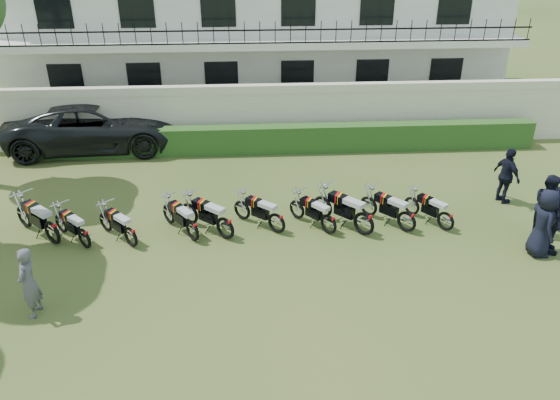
{
  "coord_description": "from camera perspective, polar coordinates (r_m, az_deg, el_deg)",
  "views": [
    {
      "loc": [
        -0.57,
        -11.41,
        7.62
      ],
      "look_at": [
        0.26,
        1.4,
        1.0
      ],
      "focal_mm": 35.0,
      "sensor_mm": 36.0,
      "label": 1
    }
  ],
  "objects": [
    {
      "name": "officer_3",
      "position": [
        15.08,
        25.84,
        -2.17
      ],
      "size": [
        0.68,
        0.95,
        1.8
      ],
      "primitive_type": "imported",
      "rotation": [
        0.0,
        0.0,
        1.44
      ],
      "color": "black",
      "rests_on": "ground"
    },
    {
      "name": "motorcycle_1",
      "position": [
        14.9,
        -19.83,
        -3.35
      ],
      "size": [
        1.27,
        1.3,
        0.95
      ],
      "rotation": [
        0.0,
        0.0,
        0.77
      ],
      "color": "black",
      "rests_on": "ground"
    },
    {
      "name": "ground",
      "position": [
        13.73,
        -0.7,
        -6.44
      ],
      "size": [
        100.0,
        100.0,
        0.0
      ],
      "primitive_type": "plane",
      "color": "#384F1F",
      "rests_on": "ground"
    },
    {
      "name": "perimeter_wall",
      "position": [
        20.46,
        -1.93,
        8.89
      ],
      "size": [
        30.0,
        0.35,
        2.3
      ],
      "color": "#EDE7C7",
      "rests_on": "ground"
    },
    {
      "name": "motorcycle_7",
      "position": [
        14.72,
        8.8,
        -1.91
      ],
      "size": [
        1.5,
        1.57,
        1.13
      ],
      "rotation": [
        0.0,
        0.0,
        0.76
      ],
      "color": "black",
      "rests_on": "ground"
    },
    {
      "name": "motorcycle_8",
      "position": [
        15.13,
        13.14,
        -1.72
      ],
      "size": [
        1.31,
        1.46,
        1.02
      ],
      "rotation": [
        0.0,
        0.0,
        0.72
      ],
      "color": "black",
      "rests_on": "ground"
    },
    {
      "name": "officer_2",
      "position": [
        15.26,
        26.77,
        -1.89
      ],
      "size": [
        0.74,
        1.18,
        1.87
      ],
      "primitive_type": "imported",
      "rotation": [
        0.0,
        0.0,
        1.29
      ],
      "color": "black",
      "rests_on": "ground"
    },
    {
      "name": "suv",
      "position": [
        21.31,
        -18.65,
        7.4
      ],
      "size": [
        6.51,
        3.34,
        1.76
      ],
      "primitive_type": "imported",
      "rotation": [
        0.0,
        0.0,
        1.64
      ],
      "color": "black",
      "rests_on": "ground"
    },
    {
      "name": "motorcycle_4",
      "position": [
        14.46,
        -5.77,
        -2.41
      ],
      "size": [
        1.54,
        1.36,
        1.07
      ],
      "rotation": [
        0.0,
        0.0,
        0.85
      ],
      "color": "black",
      "rests_on": "ground"
    },
    {
      "name": "motorcycle_9",
      "position": [
        15.49,
        16.99,
        -1.69
      ],
      "size": [
        1.06,
        1.42,
        0.92
      ],
      "rotation": [
        0.0,
        0.0,
        0.63
      ],
      "color": "black",
      "rests_on": "ground"
    },
    {
      "name": "motorcycle_0",
      "position": [
        15.34,
        -22.78,
        -2.65
      ],
      "size": [
        1.59,
        1.46,
        1.12
      ],
      "rotation": [
        0.0,
        0.0,
        0.83
      ],
      "color": "black",
      "rests_on": "ground"
    },
    {
      "name": "hedge",
      "position": [
        19.99,
        1.07,
        6.4
      ],
      "size": [
        18.0,
        0.6,
        1.0
      ],
      "primitive_type": "cube",
      "color": "#224A1A",
      "rests_on": "ground"
    },
    {
      "name": "officer_5",
      "position": [
        17.5,
        22.61,
        2.34
      ],
      "size": [
        0.7,
        1.09,
        1.72
      ],
      "primitive_type": "imported",
      "rotation": [
        0.0,
        0.0,
        1.88
      ],
      "color": "black",
      "rests_on": "ground"
    },
    {
      "name": "officer_4",
      "position": [
        16.06,
        26.14,
        -0.53
      ],
      "size": [
        0.82,
        0.97,
        1.76
      ],
      "primitive_type": "imported",
      "rotation": [
        0.0,
        0.0,
        1.38
      ],
      "color": "black",
      "rests_on": "ground"
    },
    {
      "name": "motorcycle_2",
      "position": [
        14.6,
        -15.37,
        -3.29
      ],
      "size": [
        1.27,
        1.3,
        0.95
      ],
      "rotation": [
        0.0,
        0.0,
        0.77
      ],
      "color": "black",
      "rests_on": "ground"
    },
    {
      "name": "motorcycle_6",
      "position": [
        14.71,
        5.13,
        -2.07
      ],
      "size": [
        1.2,
        1.38,
        0.95
      ],
      "rotation": [
        0.0,
        0.0,
        0.71
      ],
      "color": "black",
      "rests_on": "ground"
    },
    {
      "name": "motorcycle_3",
      "position": [
        14.51,
        -9.15,
        -2.72
      ],
      "size": [
        1.14,
        1.49,
        0.98
      ],
      "rotation": [
        0.0,
        0.0,
        0.64
      ],
      "color": "black",
      "rests_on": "ground"
    },
    {
      "name": "motorcycle_5",
      "position": [
        14.68,
        -0.35,
        -1.94
      ],
      "size": [
        1.42,
        1.25,
        0.99
      ],
      "rotation": [
        0.0,
        0.0,
        0.85
      ],
      "color": "black",
      "rests_on": "ground"
    },
    {
      "name": "building",
      "position": [
        25.67,
        -2.5,
        18.5
      ],
      "size": [
        20.4,
        9.6,
        7.4
      ],
      "color": "white",
      "rests_on": "ground"
    },
    {
      "name": "inspector",
      "position": [
        12.75,
        -24.8,
        -7.86
      ],
      "size": [
        0.43,
        0.62,
        1.64
      ],
      "primitive_type": "imported",
      "rotation": [
        0.0,
        0.0,
        -1.64
      ],
      "color": "#5C5C61",
      "rests_on": "ground"
    }
  ]
}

